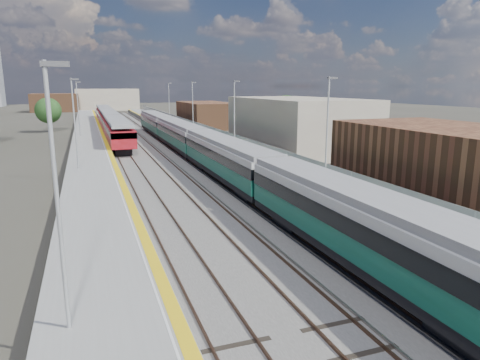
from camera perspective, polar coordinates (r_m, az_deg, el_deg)
ground at (r=55.57m, az=-9.92°, el=4.07°), size 320.00×320.00×0.00m
ballast_bed at (r=57.69m, az=-12.56°, el=4.29°), size 10.50×155.00×0.06m
tracks at (r=59.40m, az=-12.21°, el=4.61°), size 8.96×160.00×0.17m
platform_right at (r=59.01m, az=-5.29°, el=5.21°), size 4.70×155.00×8.52m
platform_left at (r=57.18m, az=-19.37°, el=4.31°), size 4.30×155.00×8.52m
buildings at (r=143.11m, az=-23.87°, el=12.50°), size 72.00×185.50×40.00m
green_train at (r=44.33m, az=-5.48°, el=4.85°), size 2.69×75.03×2.96m
red_train at (r=77.25m, az=-17.01°, el=7.59°), size 2.83×57.40×3.57m
tree_c at (r=81.91m, az=-24.21°, el=8.44°), size 4.39×4.39×5.95m
tree_d at (r=69.63m, az=6.19°, el=9.21°), size 4.80×4.80×6.50m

